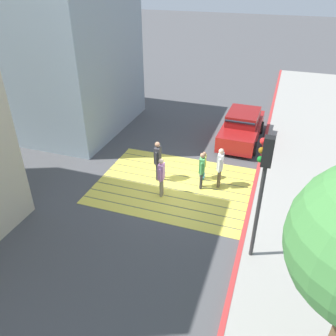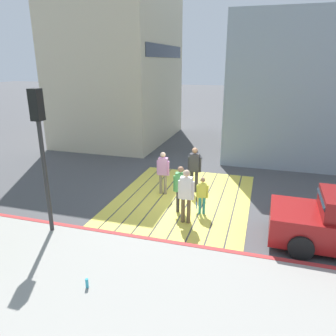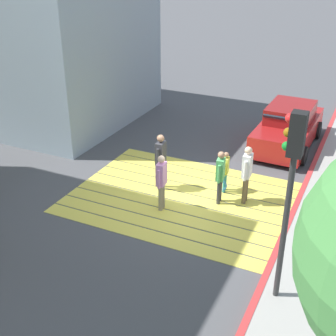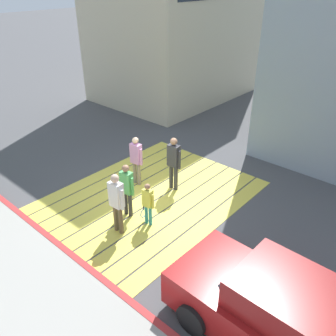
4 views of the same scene
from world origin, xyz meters
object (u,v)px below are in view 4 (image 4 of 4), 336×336
object	(u,v)px
car_parked_near_curb	(283,317)
pedestrian_child_with_racket	(148,202)
pedestrian_adult_side	(174,160)
pedestrian_adult_lead	(127,187)
pedestrian_teen_behind	(117,200)
pedestrian_adult_trailing	(136,158)

from	to	relation	value
car_parked_near_curb	pedestrian_child_with_racket	bearing A→B (deg)	77.57
pedestrian_child_with_racket	pedestrian_adult_side	bearing A→B (deg)	19.81
pedestrian_adult_lead	pedestrian_child_with_racket	bearing A→B (deg)	-83.44
pedestrian_adult_lead	car_parked_near_curb	bearing A→B (deg)	-99.80
pedestrian_adult_lead	pedestrian_teen_behind	size ratio (longest dim) A/B	0.92
pedestrian_adult_lead	pedestrian_child_with_racket	size ratio (longest dim) A/B	1.25
car_parked_near_curb	pedestrian_adult_side	size ratio (longest dim) A/B	2.41
pedestrian_child_with_racket	pedestrian_adult_lead	bearing A→B (deg)	96.56
pedestrian_teen_behind	pedestrian_child_with_racket	distance (m)	0.89
car_parked_near_curb	pedestrian_adult_side	xyz separation A→B (m)	(2.80, 5.00, 0.31)
pedestrian_adult_lead	pedestrian_teen_behind	world-z (taller)	pedestrian_teen_behind
pedestrian_adult_trailing	pedestrian_adult_side	world-z (taller)	pedestrian_adult_side
pedestrian_adult_side	pedestrian_teen_behind	world-z (taller)	pedestrian_adult_side
car_parked_near_curb	pedestrian_adult_trailing	size ratio (longest dim) A/B	2.57
pedestrian_adult_lead	pedestrian_child_with_racket	world-z (taller)	pedestrian_adult_lead
car_parked_near_curb	pedestrian_adult_lead	world-z (taller)	pedestrian_adult_lead
pedestrian_teen_behind	pedestrian_adult_trailing	bearing A→B (deg)	34.38
car_parked_near_curb	pedestrian_teen_behind	size ratio (longest dim) A/B	2.44
pedestrian_teen_behind	pedestrian_adult_side	bearing A→B (deg)	6.55
pedestrian_adult_lead	pedestrian_child_with_racket	xyz separation A→B (m)	(0.08, -0.72, -0.22)
pedestrian_adult_side	pedestrian_adult_trailing	bearing A→B (deg)	117.17
pedestrian_adult_lead	pedestrian_adult_trailing	world-z (taller)	pedestrian_adult_trailing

